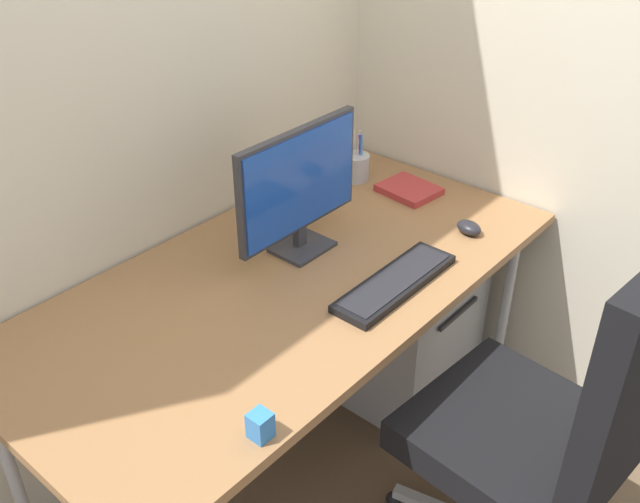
# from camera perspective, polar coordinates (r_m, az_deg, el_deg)

# --- Properties ---
(ground_plane) EXTENTS (8.00, 8.00, 0.00)m
(ground_plane) POSITION_cam_1_polar(r_m,az_deg,el_deg) (2.52, -2.16, -16.32)
(ground_plane) COLOR brown
(wall_back) EXTENTS (3.05, 0.04, 2.80)m
(wall_back) POSITION_cam_1_polar(r_m,az_deg,el_deg) (2.07, -12.68, 17.86)
(wall_back) COLOR beige
(wall_back) RESTS_ON ground_plane
(desk) EXTENTS (1.69, 0.84, 0.75)m
(desk) POSITION_cam_1_polar(r_m,az_deg,el_deg) (2.04, -2.55, -3.08)
(desk) COLOR #996B42
(desk) RESTS_ON ground_plane
(office_chair) EXTENTS (0.64, 0.65, 1.14)m
(office_chair) POSITION_cam_1_polar(r_m,az_deg,el_deg) (1.89, 18.72, -12.95)
(office_chair) COLOR black
(office_chair) RESTS_ON ground_plane
(filing_cabinet) EXTENTS (0.46, 0.55, 0.64)m
(filing_cabinet) POSITION_cam_1_polar(r_m,az_deg,el_deg) (2.61, 5.71, -4.89)
(filing_cabinet) COLOR #9EA0A5
(filing_cabinet) RESTS_ON ground_plane
(monitor) EXTENTS (0.47, 0.14, 0.39)m
(monitor) POSITION_cam_1_polar(r_m,az_deg,el_deg) (2.05, -1.70, 5.35)
(monitor) COLOR #333338
(monitor) RESTS_ON desk
(keyboard) EXTENTS (0.43, 0.13, 0.03)m
(keyboard) POSITION_cam_1_polar(r_m,az_deg,el_deg) (1.98, 6.11, -2.51)
(keyboard) COLOR black
(keyboard) RESTS_ON desk
(mouse) EXTENTS (0.08, 0.10, 0.04)m
(mouse) POSITION_cam_1_polar(r_m,az_deg,el_deg) (2.26, 11.97, 1.90)
(mouse) COLOR black
(mouse) RESTS_ON desk
(pen_holder) EXTENTS (0.10, 0.10, 0.18)m
(pen_holder) POSITION_cam_1_polar(r_m,az_deg,el_deg) (2.55, 2.89, 6.88)
(pen_holder) COLOR #B2B5BA
(pen_holder) RESTS_ON desk
(notebook) EXTENTS (0.18, 0.21, 0.02)m
(notebook) POSITION_cam_1_polar(r_m,az_deg,el_deg) (2.48, 7.21, 5.00)
(notebook) COLOR #B23333
(notebook) RESTS_ON desk
(desk_clamp_accessory) EXTENTS (0.05, 0.05, 0.06)m
(desk_clamp_accessory) POSITION_cam_1_polar(r_m,az_deg,el_deg) (1.54, -4.85, -13.85)
(desk_clamp_accessory) COLOR #337FD8
(desk_clamp_accessory) RESTS_ON desk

